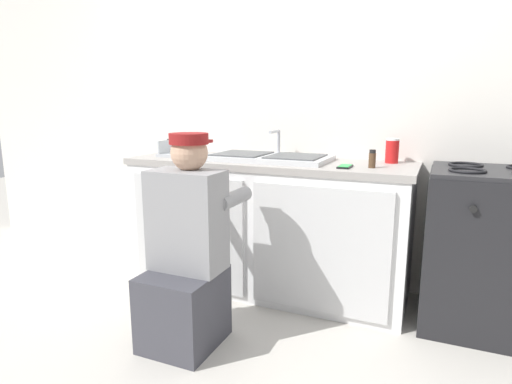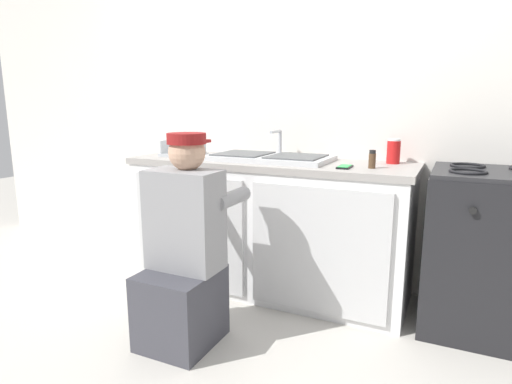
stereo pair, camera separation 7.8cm
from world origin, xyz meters
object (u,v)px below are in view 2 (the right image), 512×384
object	(u,v)px
stove_range	(490,252)
dish_rack_tray	(183,152)
spice_bottle_red	(173,146)
spice_bottle_pepper	(372,159)
cell_phone	(345,167)
sink_double_basin	(269,157)
soda_cup_red	(394,151)
plumber_person	(184,258)

from	to	relation	value
stove_range	dish_rack_tray	distance (m)	2.02
dish_rack_tray	spice_bottle_red	bearing A→B (deg)	143.53
stove_range	spice_bottle_red	bearing A→B (deg)	177.28
stove_range	spice_bottle_pepper	distance (m)	0.81
cell_phone	spice_bottle_red	bearing A→B (deg)	169.95
sink_double_basin	stove_range	distance (m)	1.40
sink_double_basin	cell_phone	distance (m)	0.56
spice_bottle_pepper	dish_rack_tray	xyz separation A→B (m)	(-1.33, 0.05, -0.03)
stove_range	spice_bottle_pepper	world-z (taller)	spice_bottle_pepper
spice_bottle_red	soda_cup_red	bearing A→B (deg)	2.44
sink_double_basin	spice_bottle_red	distance (m)	0.85
plumber_person	cell_phone	size ratio (longest dim) A/B	7.89
stove_range	dish_rack_tray	bearing A→B (deg)	-178.68
soda_cup_red	dish_rack_tray	world-z (taller)	soda_cup_red
sink_double_basin	spice_bottle_red	xyz separation A→B (m)	(-0.84, 0.10, 0.03)
sink_double_basin	spice_bottle_red	bearing A→B (deg)	173.19
stove_range	spice_bottle_pepper	bearing A→B (deg)	-171.64
sink_double_basin	soda_cup_red	size ratio (longest dim) A/B	5.26
soda_cup_red	sink_double_basin	bearing A→B (deg)	-167.45
spice_bottle_red	cell_phone	bearing A→B (deg)	-10.05
dish_rack_tray	stove_range	bearing A→B (deg)	1.32
sink_double_basin	stove_range	world-z (taller)	sink_double_basin
sink_double_basin	plumber_person	world-z (taller)	plumber_person
cell_phone	spice_bottle_red	distance (m)	1.40
spice_bottle_pepper	dish_rack_tray	distance (m)	1.33
spice_bottle_red	stove_range	bearing A→B (deg)	-2.72
stove_range	soda_cup_red	bearing A→B (deg)	163.03
plumber_person	stove_range	bearing A→B (deg)	29.05
stove_range	spice_bottle_red	size ratio (longest dim) A/B	8.71
spice_bottle_pepper	plumber_person	bearing A→B (deg)	-138.72
sink_double_basin	dish_rack_tray	bearing A→B (deg)	-175.79
plumber_person	spice_bottle_red	size ratio (longest dim) A/B	10.52
sink_double_basin	dish_rack_tray	distance (m)	0.65
spice_bottle_pepper	cell_phone	bearing A→B (deg)	-161.61
sink_double_basin	dish_rack_tray	xyz separation A→B (m)	(-0.64, -0.05, 0.01)
spice_bottle_pepper	soda_cup_red	world-z (taller)	soda_cup_red
plumber_person	spice_bottle_red	bearing A→B (deg)	128.09
sink_double_basin	plumber_person	xyz separation A→B (m)	(-0.13, -0.81, -0.45)
dish_rack_tray	spice_bottle_red	size ratio (longest dim) A/B	2.67
soda_cup_red	spice_bottle_red	xyz separation A→B (m)	(-1.61, -0.07, -0.02)
cell_phone	stove_range	bearing A→B (deg)	10.26
plumber_person	sink_double_basin	bearing A→B (deg)	80.81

